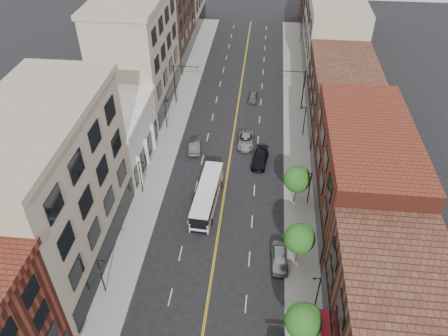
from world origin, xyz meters
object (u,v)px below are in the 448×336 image
(car_parked_far, at_px, (280,258))
(car_lane_c, at_px, (253,97))
(car_lane_a, at_px, (260,159))
(car_lane_behind, at_px, (195,145))
(city_bus, at_px, (207,195))
(car_lane_b, at_px, (246,140))

(car_parked_far, distance_m, car_lane_c, 36.99)
(car_parked_far, bearing_deg, car_lane_a, 96.99)
(car_parked_far, height_order, car_lane_behind, car_parked_far)
(city_bus, xyz_separation_m, car_lane_a, (6.49, 9.50, -0.90))
(car_lane_a, xyz_separation_m, car_lane_b, (-2.38, 4.58, -0.01))
(car_parked_far, bearing_deg, car_lane_behind, 119.91)
(car_lane_behind, height_order, car_lane_b, car_lane_behind)
(car_parked_far, distance_m, car_lane_a, 18.50)
(car_parked_far, relative_size, car_lane_a, 0.91)
(car_parked_far, relative_size, car_lane_c, 1.23)
(car_lane_behind, distance_m, car_lane_a, 10.27)
(car_lane_c, bearing_deg, car_lane_b, -88.20)
(car_lane_a, height_order, car_lane_c, car_lane_a)
(car_lane_a, height_order, car_lane_b, car_lane_a)
(car_parked_far, bearing_deg, city_bus, 134.91)
(city_bus, distance_m, car_lane_c, 28.27)
(city_bus, height_order, car_lane_a, city_bus)
(city_bus, distance_m, car_parked_far, 12.89)
(car_parked_far, bearing_deg, car_lane_b, 100.97)
(car_lane_a, relative_size, car_lane_c, 1.34)
(car_parked_far, height_order, car_lane_b, car_parked_far)
(car_lane_behind, relative_size, car_lane_a, 0.93)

